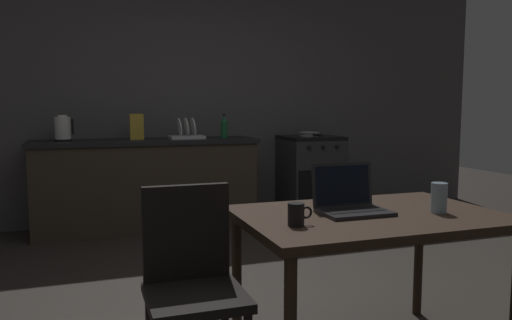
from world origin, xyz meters
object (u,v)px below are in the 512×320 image
object	(u,v)px
coffee_mug	(297,214)
dish_rack	(187,134)
stove_oven	(310,176)
frying_pan	(310,134)
drinking_glass	(439,198)
bottle	(224,127)
laptop	(351,203)
electric_kettle	(63,129)
dining_table	(369,228)
chair	(192,276)
cereal_box	(137,127)

from	to	relation	value
coffee_mug	dish_rack	xyz separation A→B (m)	(0.14, 3.08, 0.17)
stove_oven	frying_pan	xyz separation A→B (m)	(-0.03, -0.03, 0.47)
drinking_glass	bottle	bearing A→B (deg)	94.15
laptop	electric_kettle	distance (m)	3.23
frying_pan	bottle	bearing A→B (deg)	-178.78
dining_table	chair	bearing A→B (deg)	178.71
laptop	cereal_box	bearing A→B (deg)	92.46
dining_table	bottle	xyz separation A→B (m)	(0.09, 2.91, 0.36)
stove_oven	laptop	size ratio (longest dim) A/B	2.77
dining_table	laptop	bearing A→B (deg)	151.94
chair	dish_rack	bearing A→B (deg)	68.72
cereal_box	dish_rack	size ratio (longest dim) A/B	0.74
dining_table	coffee_mug	bearing A→B (deg)	-165.01
frying_pan	chair	bearing A→B (deg)	-123.28
chair	bottle	size ratio (longest dim) A/B	3.52
frying_pan	coffee_mug	bearing A→B (deg)	-116.05
chair	frying_pan	distance (m)	3.51
laptop	drinking_glass	bearing A→B (deg)	-30.33
chair	dish_rack	xyz separation A→B (m)	(0.57, 2.95, 0.44)
laptop	drinking_glass	size ratio (longest dim) A/B	2.24
cereal_box	dining_table	bearing A→B (deg)	-75.53
chair	coffee_mug	world-z (taller)	chair
stove_oven	coffee_mug	size ratio (longest dim) A/B	8.10
electric_kettle	dish_rack	distance (m)	1.16
bottle	dish_rack	xyz separation A→B (m)	(-0.38, 0.05, -0.07)
dining_table	drinking_glass	bearing A→B (deg)	-17.25
drinking_glass	dining_table	bearing A→B (deg)	162.75
chair	dining_table	bearing A→B (deg)	-11.68
laptop	coffee_mug	bearing A→B (deg)	-166.44
dining_table	bottle	size ratio (longest dim) A/B	4.94
laptop	dish_rack	size ratio (longest dim) A/B	0.94
chair	drinking_glass	distance (m)	1.20
coffee_mug	electric_kettle	bearing A→B (deg)	108.28
cereal_box	dish_rack	bearing A→B (deg)	-2.35
frying_pan	drinking_glass	world-z (taller)	frying_pan
chair	stove_oven	bearing A→B (deg)	46.22
chair	bottle	xyz separation A→B (m)	(0.94, 2.90, 0.51)
stove_oven	frying_pan	size ratio (longest dim) A/B	2.17
coffee_mug	dish_rack	distance (m)	3.09
frying_pan	cereal_box	xyz separation A→B (m)	(-1.83, 0.05, 0.10)
dining_table	dish_rack	size ratio (longest dim) A/B	3.60
drinking_glass	cereal_box	xyz separation A→B (m)	(-1.08, 3.08, 0.23)
stove_oven	laptop	world-z (taller)	laptop
laptop	drinking_glass	world-z (taller)	laptop
frying_pan	stove_oven	bearing A→B (deg)	46.64
coffee_mug	drinking_glass	bearing A→B (deg)	1.33
electric_kettle	cereal_box	distance (m)	0.67
laptop	dish_rack	bearing A→B (deg)	83.24
dining_table	laptop	size ratio (longest dim) A/B	3.82
drinking_glass	stove_oven	bearing A→B (deg)	75.74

